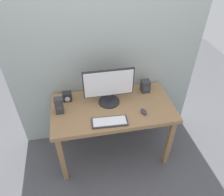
{
  "coord_description": "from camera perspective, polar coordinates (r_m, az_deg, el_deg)",
  "views": [
    {
      "loc": [
        -0.34,
        -1.73,
        2.31
      ],
      "look_at": [
        -0.01,
        0.0,
        0.88
      ],
      "focal_mm": 34.46,
      "sensor_mm": 36.0,
      "label": 1
    }
  ],
  "objects": [
    {
      "name": "speaker_right",
      "position": [
        2.55,
        8.83,
        3.13
      ],
      "size": [
        0.1,
        0.1,
        0.15
      ],
      "color": "#333338",
      "rests_on": "desk"
    },
    {
      "name": "speaker_left",
      "position": [
        2.28,
        -13.87,
        -1.98
      ],
      "size": [
        0.08,
        0.08,
        0.19
      ],
      "color": "#333338",
      "rests_on": "desk"
    },
    {
      "name": "audio_controller",
      "position": [
        2.45,
        -11.8,
        0.39
      ],
      "size": [
        0.1,
        0.09,
        0.11
      ],
      "color": "#232328",
      "rests_on": "desk"
    },
    {
      "name": "keyboard_primary",
      "position": [
        2.16,
        -0.63,
        -6.31
      ],
      "size": [
        0.37,
        0.17,
        0.02
      ],
      "color": "#333338",
      "rests_on": "desk"
    },
    {
      "name": "monitor",
      "position": [
        2.28,
        -0.88,
        3.13
      ],
      "size": [
        0.54,
        0.23,
        0.41
      ],
      "color": "#232328",
      "rests_on": "desk"
    },
    {
      "name": "desk",
      "position": [
        2.41,
        0.19,
        -3.8
      ],
      "size": [
        1.33,
        0.69,
        0.76
      ],
      "color": "#936D47",
      "rests_on": "ground_plane"
    },
    {
      "name": "mouse",
      "position": [
        2.28,
        8.46,
        -3.62
      ],
      "size": [
        0.07,
        0.1,
        0.04
      ],
      "primitive_type": "ellipsoid",
      "rotation": [
        0.0,
        0.0,
        0.19
      ],
      "color": "#333338",
      "rests_on": "desk"
    },
    {
      "name": "wall_back",
      "position": [
        2.29,
        -1.7,
        18.34
      ],
      "size": [
        2.22,
        0.04,
        3.0
      ],
      "primitive_type": "cube",
      "color": "#9EA8A3",
      "rests_on": "ground_plane"
    },
    {
      "name": "ground_plane",
      "position": [
        2.91,
        0.16,
        -13.59
      ],
      "size": [
        6.0,
        6.0,
        0.0
      ],
      "primitive_type": "plane",
      "color": "#4C4C51"
    }
  ]
}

